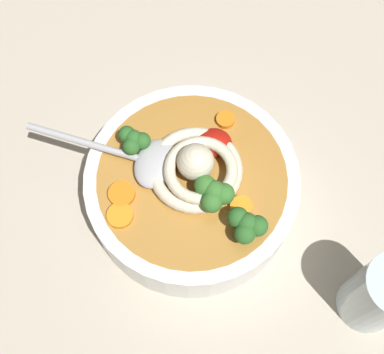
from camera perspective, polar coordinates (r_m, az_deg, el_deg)
table_slab at (r=63.10cm, az=3.14°, el=-4.71°), size 93.60×93.60×3.80cm
soup_bowl at (r=58.67cm, az=0.00°, el=-1.27°), size 23.49×23.49×6.68cm
noodle_pile at (r=54.61cm, az=0.55°, el=1.02°), size 11.18×10.96×4.49cm
soup_spoon at (r=55.92cm, az=-5.38°, el=1.91°), size 17.42×6.34×1.60cm
chili_sauce_dollop at (r=56.63cm, az=2.52°, el=3.85°), size 3.76×3.39×1.69cm
broccoli_floret_beside_noodles at (r=55.94cm, az=-6.45°, el=4.05°), size 3.68×3.17×2.91cm
broccoli_floret_front at (r=51.82cm, az=6.04°, el=-5.27°), size 4.23×3.64×3.35cm
broccoli_floret_rear at (r=52.63cm, az=2.42°, el=-1.80°), size 4.47×3.84×3.53cm
carrot_slice_near_spoon at (r=54.24cm, az=5.43°, el=-3.30°), size 2.37×2.37×0.77cm
carrot_slice_extra_a at (r=54.29cm, az=-7.93°, el=-4.21°), size 2.76×2.76×0.58cm
carrot_slice_beside_chili at (r=58.65cm, az=3.69°, el=6.30°), size 2.10×2.10×0.66cm
carrot_slice_left at (r=55.10cm, az=-7.75°, el=-1.86°), size 2.85×2.85×0.64cm
drinking_glass at (r=56.49cm, az=20.03°, el=-12.09°), size 6.23×6.23×10.82cm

